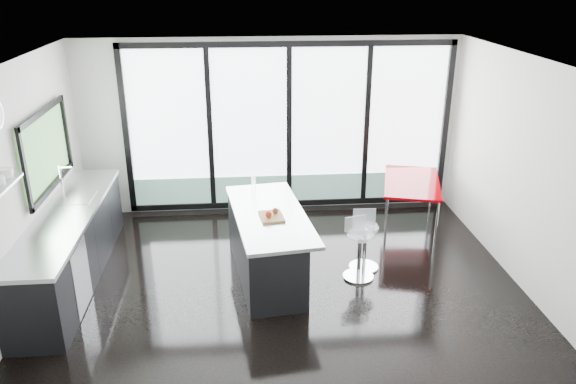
{
  "coord_description": "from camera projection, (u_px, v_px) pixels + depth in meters",
  "views": [
    {
      "loc": [
        -0.45,
        -6.18,
        3.75
      ],
      "look_at": [
        0.1,
        0.3,
        1.15
      ],
      "focal_mm": 35.0,
      "sensor_mm": 36.0,
      "label": 1
    }
  ],
  "objects": [
    {
      "name": "floor",
      "position": [
        282.0,
        285.0,
        7.15
      ],
      "size": [
        6.0,
        5.0,
        0.0
      ],
      "primitive_type": "cube",
      "color": "black",
      "rests_on": "ground"
    },
    {
      "name": "ceiling",
      "position": [
        281.0,
        62.0,
        6.11
      ],
      "size": [
        6.0,
        5.0,
        0.0
      ],
      "primitive_type": "cube",
      "color": "white",
      "rests_on": "wall_back"
    },
    {
      "name": "wall_back",
      "position": [
        287.0,
        135.0,
        8.98
      ],
      "size": [
        6.0,
        0.09,
        2.8
      ],
      "color": "beige",
      "rests_on": "ground"
    },
    {
      "name": "wall_front",
      "position": [
        306.0,
        297.0,
        4.32
      ],
      "size": [
        6.0,
        0.0,
        2.8
      ],
      "primitive_type": "cube",
      "color": "beige",
      "rests_on": "ground"
    },
    {
      "name": "wall_left",
      "position": [
        28.0,
        169.0,
        6.58
      ],
      "size": [
        0.26,
        5.0,
        2.8
      ],
      "color": "beige",
      "rests_on": "ground"
    },
    {
      "name": "wall_right",
      "position": [
        526.0,
        175.0,
        6.87
      ],
      "size": [
        0.0,
        5.0,
        2.8
      ],
      "primitive_type": "cube",
      "color": "beige",
      "rests_on": "ground"
    },
    {
      "name": "counter_cabinets",
      "position": [
        70.0,
        246.0,
        7.13
      ],
      "size": [
        0.69,
        3.24,
        1.36
      ],
      "color": "black",
      "rests_on": "floor"
    },
    {
      "name": "island",
      "position": [
        265.0,
        243.0,
        7.27
      ],
      "size": [
        1.14,
        2.2,
        1.12
      ],
      "color": "black",
      "rests_on": "floor"
    },
    {
      "name": "bar_stool_near",
      "position": [
        359.0,
        256.0,
        7.2
      ],
      "size": [
        0.5,
        0.5,
        0.63
      ],
      "primitive_type": "cylinder",
      "rotation": [
        0.0,
        0.0,
        0.31
      ],
      "color": "silver",
      "rests_on": "floor"
    },
    {
      "name": "bar_stool_far",
      "position": [
        365.0,
        247.0,
        7.44
      ],
      "size": [
        0.4,
        0.4,
        0.62
      ],
      "primitive_type": "cylinder",
      "rotation": [
        0.0,
        0.0,
        -0.04
      ],
      "color": "silver",
      "rests_on": "floor"
    },
    {
      "name": "red_table",
      "position": [
        410.0,
        204.0,
        8.62
      ],
      "size": [
        1.15,
        1.57,
        0.76
      ],
      "primitive_type": "cube",
      "rotation": [
        0.0,
        0.0,
        -0.26
      ],
      "color": "#870006",
      "rests_on": "floor"
    }
  ]
}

